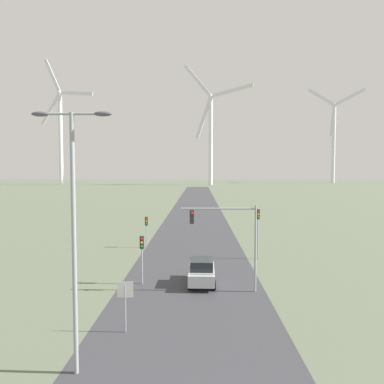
{
  "coord_description": "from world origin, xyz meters",
  "views": [
    {
      "loc": [
        0.54,
        -8.66,
        8.13
      ],
      "look_at": [
        0.0,
        21.13,
        6.35
      ],
      "focal_mm": 35.0,
      "sensor_mm": 36.0,
      "label": 1
    }
  ],
  "objects": [
    {
      "name": "road_surface",
      "position": [
        0.0,
        48.0,
        0.0
      ],
      "size": [
        10.0,
        240.0,
        0.01
      ],
      "color": "#38383D",
      "rests_on": "ground"
    },
    {
      "name": "traffic_light_post_near_right",
      "position": [
        5.92,
        25.1,
        3.32
      ],
      "size": [
        0.28,
        0.34,
        4.56
      ],
      "color": "#93999E",
      "rests_on": "ground"
    },
    {
      "name": "streetlamp",
      "position": [
        -4.35,
        5.74,
        6.45
      ],
      "size": [
        3.11,
        0.32,
        10.37
      ],
      "color": "#93999E",
      "rests_on": "ground"
    },
    {
      "name": "stop_sign_near",
      "position": [
        -3.11,
        9.52,
        1.81
      ],
      "size": [
        0.81,
        0.07,
        2.59
      ],
      "color": "#93999E",
      "rests_on": "ground"
    },
    {
      "name": "traffic_light_mast_overhead",
      "position": [
        2.52,
        15.85,
        4.2
      ],
      "size": [
        5.02,
        0.34,
        5.81
      ],
      "color": "#93999E",
      "rests_on": "ground"
    },
    {
      "name": "wind_turbine_center",
      "position": [
        84.36,
        226.63,
        29.43
      ],
      "size": [
        30.83,
        14.89,
        59.63
      ],
      "color": "silver",
      "rests_on": "ground"
    },
    {
      "name": "traffic_light_post_mid_left",
      "position": [
        -4.92,
        29.9,
        2.37
      ],
      "size": [
        0.28,
        0.34,
        3.23
      ],
      "color": "#93999E",
      "rests_on": "ground"
    },
    {
      "name": "wind_turbine_left",
      "position": [
        6.87,
        192.49,
        29.55
      ],
      "size": [
        36.3,
        14.42,
        65.33
      ],
      "color": "silver",
      "rests_on": "ground"
    },
    {
      "name": "wind_turbine_far_left",
      "position": [
        -75.94,
        198.14,
        30.86
      ],
      "size": [
        31.85,
        8.86,
        69.21
      ],
      "color": "silver",
      "rests_on": "ground"
    },
    {
      "name": "traffic_light_post_near_left",
      "position": [
        -3.49,
        17.44,
        2.53
      ],
      "size": [
        0.28,
        0.34,
        3.44
      ],
      "color": "#93999E",
      "rests_on": "ground"
    },
    {
      "name": "car_approaching",
      "position": [
        0.75,
        17.45,
        0.91
      ],
      "size": [
        1.88,
        4.13,
        1.83
      ],
      "color": "#B7BCC1",
      "rests_on": "ground"
    }
  ]
}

